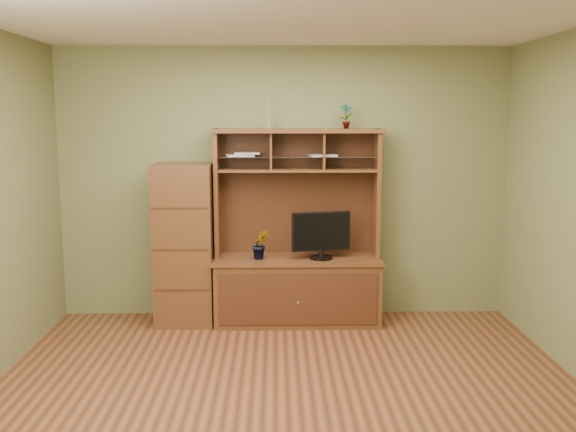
{
  "coord_description": "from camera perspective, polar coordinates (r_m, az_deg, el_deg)",
  "views": [
    {
      "loc": [
        -0.08,
        -4.42,
        2.03
      ],
      "look_at": [
        0.03,
        1.2,
        1.14
      ],
      "focal_mm": 40.0,
      "sensor_mm": 36.0,
      "label": 1
    }
  ],
  "objects": [
    {
      "name": "reed_diffuser",
      "position": [
        6.23,
        -1.84,
        8.89
      ],
      "size": [
        0.06,
        0.06,
        0.31
      ],
      "color": "silver",
      "rests_on": "media_hutch"
    },
    {
      "name": "monitor",
      "position": [
        6.19,
        2.97,
        -1.63
      ],
      "size": [
        0.57,
        0.22,
        0.46
      ],
      "rotation": [
        0.0,
        0.0,
        0.22
      ],
      "color": "black",
      "rests_on": "media_hutch"
    },
    {
      "name": "magazines",
      "position": [
        6.24,
        -1.7,
        5.47
      ],
      "size": [
        1.1,
        0.25,
        0.04
      ],
      "color": "#B4B4B9",
      "rests_on": "media_hutch"
    },
    {
      "name": "media_hutch",
      "position": [
        6.34,
        0.81,
        -4.79
      ],
      "size": [
        1.66,
        0.61,
        1.9
      ],
      "color": "#4A2A15",
      "rests_on": "room"
    },
    {
      "name": "top_plant",
      "position": [
        6.27,
        5.17,
        8.85
      ],
      "size": [
        0.14,
        0.11,
        0.24
      ],
      "primitive_type": "imported",
      "rotation": [
        0.0,
        0.0,
        0.17
      ],
      "color": "#436E26",
      "rests_on": "media_hutch"
    },
    {
      "name": "orchid_plant",
      "position": [
        6.2,
        -2.47,
        -2.54
      ],
      "size": [
        0.17,
        0.14,
        0.29
      ],
      "primitive_type": "imported",
      "rotation": [
        0.0,
        0.0,
        0.09
      ],
      "color": "#31581E",
      "rests_on": "media_hutch"
    },
    {
      "name": "side_cabinet",
      "position": [
        6.34,
        -9.18,
        -2.48
      ],
      "size": [
        0.56,
        0.51,
        1.57
      ],
      "color": "#4A2A15",
      "rests_on": "room"
    },
    {
      "name": "room",
      "position": [
        4.48,
        -0.02,
        0.24
      ],
      "size": [
        4.54,
        4.04,
        2.74
      ],
      "color": "#4F2916",
      "rests_on": "ground"
    }
  ]
}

